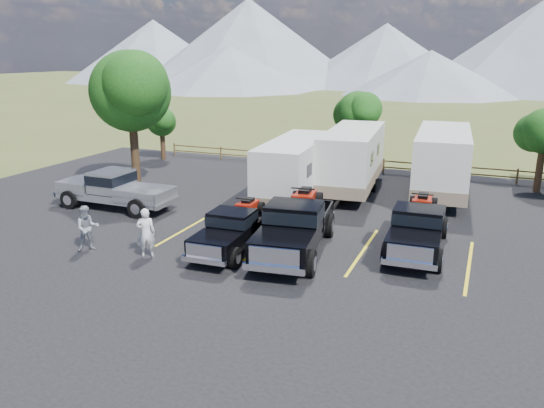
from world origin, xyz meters
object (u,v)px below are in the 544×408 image
at_px(rig_left, 234,228).
at_px(trailer_right, 442,162).
at_px(tree_big_nw, 130,91).
at_px(trailer_center, 352,160).
at_px(rig_center, 296,225).
at_px(pickup_silver, 115,189).
at_px(person_b, 87,228).
at_px(rig_right, 418,226).
at_px(person_a, 146,233).
at_px(trailer_left, 295,170).

bearing_deg(rig_left, trailer_right, 56.60).
distance_m(tree_big_nw, trailer_center, 12.97).
distance_m(rig_center, pickup_silver, 10.74).
height_order(tree_big_nw, person_b, tree_big_nw).
distance_m(rig_left, person_b, 5.84).
distance_m(rig_left, trailer_right, 13.46).
xyz_separation_m(rig_left, rig_center, (2.37, 0.66, 0.22)).
distance_m(trailer_right, person_b, 18.54).
height_order(rig_center, trailer_center, trailer_center).
xyz_separation_m(rig_right, trailer_right, (0.02, 8.88, 0.91)).
bearing_deg(rig_right, trailer_center, 118.12).
bearing_deg(trailer_center, person_a, -115.90).
relative_size(rig_center, rig_right, 1.14).
height_order(rig_left, rig_right, rig_right).
height_order(trailer_left, trailer_center, trailer_center).
bearing_deg(rig_right, trailer_right, 87.47).
height_order(trailer_center, person_a, trailer_center).
xyz_separation_m(rig_center, trailer_center, (-0.25, 10.00, 0.76)).
bearing_deg(rig_center, person_b, -165.79).
xyz_separation_m(trailer_center, person_a, (-4.86, -12.79, -0.88)).
xyz_separation_m(trailer_center, pickup_silver, (-10.27, -7.80, -0.85)).
xyz_separation_m(trailer_center, trailer_right, (4.74, 0.87, 0.04)).
bearing_deg(trailer_right, pickup_silver, -153.92).
distance_m(rig_right, trailer_right, 8.92).
relative_size(tree_big_nw, person_a, 4.01).
relative_size(pickup_silver, person_b, 3.48).
bearing_deg(rig_left, trailer_left, 88.00).
xyz_separation_m(tree_big_nw, rig_center, (12.02, -6.01, -4.46)).
height_order(tree_big_nw, trailer_right, tree_big_nw).
bearing_deg(rig_center, rig_right, 16.35).
bearing_deg(person_b, rig_left, -22.95).
height_order(trailer_center, person_b, trailer_center).
relative_size(tree_big_nw, rig_left, 1.42).
bearing_deg(pickup_silver, trailer_left, 119.27).
distance_m(rig_left, rig_center, 2.47).
height_order(rig_right, trailer_left, trailer_left).
distance_m(rig_center, trailer_left, 7.17).
bearing_deg(rig_center, rig_left, -172.00).
distance_m(rig_center, trailer_center, 10.03).
xyz_separation_m(trailer_left, person_a, (-2.65, -9.49, -0.76)).
xyz_separation_m(tree_big_nw, rig_left, (9.65, -6.67, -4.68)).
bearing_deg(tree_big_nw, pickup_silver, -68.38).
distance_m(rig_center, rig_right, 4.89).
relative_size(tree_big_nw, rig_center, 1.12).
relative_size(rig_center, person_b, 3.80).
distance_m(tree_big_nw, pickup_silver, 6.12).
bearing_deg(trailer_center, trailer_right, 5.23).
bearing_deg(trailer_left, rig_center, -74.13).
distance_m(rig_left, trailer_left, 7.42).
xyz_separation_m(rig_left, person_a, (-2.74, -2.12, 0.10)).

